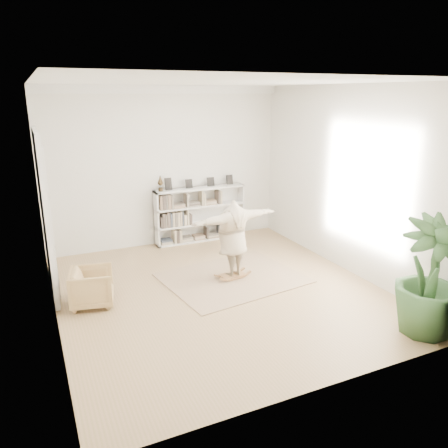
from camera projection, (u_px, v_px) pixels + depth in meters
name	position (u px, v px, depth m)	size (l,w,h in m)	color
floor	(219.00, 291.00, 7.88)	(6.00, 6.00, 0.00)	#93784C
room_shell	(164.00, 89.00, 9.44)	(6.00, 6.00, 6.00)	silver
doors	(46.00, 215.00, 7.54)	(0.09, 1.78, 2.92)	white
bookshelf	(200.00, 215.00, 10.45)	(2.20, 0.35, 1.64)	silver
armchair	(92.00, 287.00, 7.29)	(0.68, 0.70, 0.64)	tan
rug	(233.00, 278.00, 8.41)	(2.50, 2.00, 0.02)	tan
rocker_board	(233.00, 275.00, 8.40)	(0.51, 0.35, 0.10)	brown
person	(233.00, 236.00, 8.17)	(1.82, 0.49, 1.48)	tan
houseplant	(430.00, 277.00, 6.29)	(0.99, 0.99, 1.77)	#2F542A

